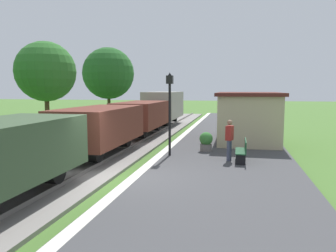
{
  "coord_description": "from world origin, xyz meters",
  "views": [
    {
      "loc": [
        3.76,
        -10.13,
        3.22
      ],
      "look_at": [
        0.33,
        5.82,
        1.34
      ],
      "focal_mm": 34.41,
      "sensor_mm": 36.0,
      "label": 1
    }
  ],
  "objects_px": {
    "freight_train": "(128,119)",
    "station_hut": "(248,116)",
    "person_waiting": "(229,138)",
    "tree_trackside_far": "(46,72)",
    "potted_planter": "(206,141)",
    "bench_near_hut": "(242,150)",
    "lamp_post_near": "(170,99)",
    "tree_field_left": "(108,73)"
  },
  "relations": [
    {
      "from": "potted_planter",
      "to": "bench_near_hut",
      "type": "bearing_deg",
      "value": -49.96
    },
    {
      "from": "person_waiting",
      "to": "potted_planter",
      "type": "relative_size",
      "value": 1.87
    },
    {
      "from": "freight_train",
      "to": "lamp_post_near",
      "type": "height_order",
      "value": "lamp_post_near"
    },
    {
      "from": "station_hut",
      "to": "bench_near_hut",
      "type": "relative_size",
      "value": 3.87
    },
    {
      "from": "freight_train",
      "to": "tree_trackside_far",
      "type": "distance_m",
      "value": 6.17
    },
    {
      "from": "person_waiting",
      "to": "lamp_post_near",
      "type": "distance_m",
      "value": 3.13
    },
    {
      "from": "bench_near_hut",
      "to": "person_waiting",
      "type": "relative_size",
      "value": 0.88
    },
    {
      "from": "station_hut",
      "to": "tree_field_left",
      "type": "relative_size",
      "value": 0.85
    },
    {
      "from": "tree_field_left",
      "to": "bench_near_hut",
      "type": "bearing_deg",
      "value": -49.82
    },
    {
      "from": "freight_train",
      "to": "tree_trackside_far",
      "type": "relative_size",
      "value": 4.23
    },
    {
      "from": "lamp_post_near",
      "to": "tree_field_left",
      "type": "relative_size",
      "value": 0.54
    },
    {
      "from": "lamp_post_near",
      "to": "tree_field_left",
      "type": "distance_m",
      "value": 15.34
    },
    {
      "from": "station_hut",
      "to": "tree_field_left",
      "type": "bearing_deg",
      "value": 146.33
    },
    {
      "from": "station_hut",
      "to": "lamp_post_near",
      "type": "relative_size",
      "value": 1.57
    },
    {
      "from": "tree_trackside_far",
      "to": "lamp_post_near",
      "type": "bearing_deg",
      "value": -25.47
    },
    {
      "from": "freight_train",
      "to": "station_hut",
      "type": "relative_size",
      "value": 4.48
    },
    {
      "from": "person_waiting",
      "to": "potted_planter",
      "type": "height_order",
      "value": "person_waiting"
    },
    {
      "from": "lamp_post_near",
      "to": "tree_field_left",
      "type": "height_order",
      "value": "tree_field_left"
    },
    {
      "from": "potted_planter",
      "to": "lamp_post_near",
      "type": "height_order",
      "value": "lamp_post_near"
    },
    {
      "from": "station_hut",
      "to": "freight_train",
      "type": "bearing_deg",
      "value": -169.19
    },
    {
      "from": "bench_near_hut",
      "to": "tree_trackside_far",
      "type": "bearing_deg",
      "value": 158.14
    },
    {
      "from": "tree_trackside_far",
      "to": "tree_field_left",
      "type": "xyz_separation_m",
      "value": [
        0.54,
        8.69,
        0.29
      ]
    },
    {
      "from": "station_hut",
      "to": "tree_trackside_far",
      "type": "bearing_deg",
      "value": -175.99
    },
    {
      "from": "tree_field_left",
      "to": "station_hut",
      "type": "bearing_deg",
      "value": -33.67
    },
    {
      "from": "potted_planter",
      "to": "tree_trackside_far",
      "type": "distance_m",
      "value": 11.18
    },
    {
      "from": "lamp_post_near",
      "to": "freight_train",
      "type": "bearing_deg",
      "value": 131.1
    },
    {
      "from": "person_waiting",
      "to": "tree_trackside_far",
      "type": "bearing_deg",
      "value": -4.7
    },
    {
      "from": "tree_trackside_far",
      "to": "freight_train",
      "type": "bearing_deg",
      "value": -4.55
    },
    {
      "from": "station_hut",
      "to": "tree_trackside_far",
      "type": "height_order",
      "value": "tree_trackside_far"
    },
    {
      "from": "tree_trackside_far",
      "to": "station_hut",
      "type": "bearing_deg",
      "value": 4.01
    },
    {
      "from": "freight_train",
      "to": "potted_planter",
      "type": "distance_m",
      "value": 5.34
    },
    {
      "from": "freight_train",
      "to": "person_waiting",
      "type": "distance_m",
      "value": 7.24
    },
    {
      "from": "potted_planter",
      "to": "tree_field_left",
      "type": "xyz_separation_m",
      "value": [
        -9.69,
        11.46,
        3.85
      ]
    },
    {
      "from": "freight_train",
      "to": "potted_planter",
      "type": "xyz_separation_m",
      "value": [
        4.74,
        -2.34,
        -0.76
      ]
    },
    {
      "from": "station_hut",
      "to": "potted_planter",
      "type": "bearing_deg",
      "value": -119.47
    },
    {
      "from": "bench_near_hut",
      "to": "potted_planter",
      "type": "height_order",
      "value": "potted_planter"
    },
    {
      "from": "bench_near_hut",
      "to": "lamp_post_near",
      "type": "distance_m",
      "value": 3.85
    },
    {
      "from": "freight_train",
      "to": "person_waiting",
      "type": "xyz_separation_m",
      "value": [
        5.88,
        -4.21,
        -0.3
      ]
    },
    {
      "from": "bench_near_hut",
      "to": "lamp_post_near",
      "type": "xyz_separation_m",
      "value": [
        -3.18,
        0.62,
        2.08
      ]
    },
    {
      "from": "station_hut",
      "to": "person_waiting",
      "type": "distance_m",
      "value": 5.6
    },
    {
      "from": "station_hut",
      "to": "tree_field_left",
      "type": "distance_m",
      "value": 14.41
    },
    {
      "from": "bench_near_hut",
      "to": "potted_planter",
      "type": "distance_m",
      "value": 2.61
    }
  ]
}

